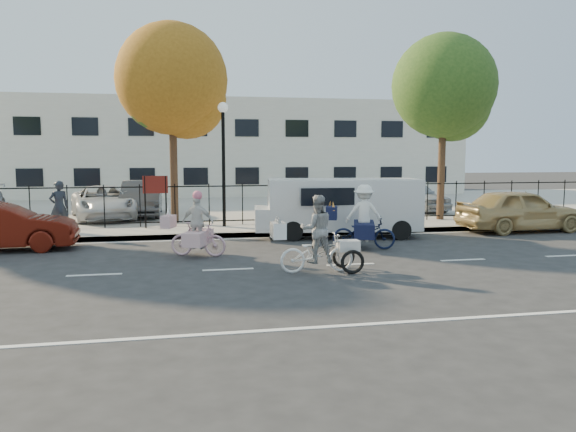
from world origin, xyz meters
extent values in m
plane|color=#333334|center=(0.00, 0.00, 0.00)|extent=(120.00, 120.00, 0.00)
cube|color=#A8A399|center=(0.00, 5.05, 0.07)|extent=(60.00, 0.10, 0.15)
cube|color=#A8A399|center=(0.00, 6.10, 0.07)|extent=(60.00, 2.20, 0.15)
cube|color=#A8A399|center=(0.00, 15.00, 0.07)|extent=(60.00, 15.60, 0.15)
cube|color=silver|center=(0.00, 25.00, 3.00)|extent=(34.00, 10.00, 6.00)
cylinder|color=black|center=(0.50, 6.80, 2.15)|extent=(0.12, 0.12, 4.00)
sphere|color=white|center=(0.50, 6.80, 4.30)|extent=(0.36, 0.36, 0.36)
cylinder|color=black|center=(-2.20, 6.80, 1.05)|extent=(0.06, 0.06, 1.80)
cylinder|color=black|center=(-1.50, 6.80, 1.05)|extent=(0.06, 0.06, 1.80)
cube|color=#59140F|center=(-1.85, 6.80, 1.65)|extent=(0.85, 0.04, 0.60)
imported|color=white|center=(1.97, -0.68, 0.45)|extent=(1.71, 0.63, 0.89)
imported|color=silver|center=(1.97, -0.68, 1.00)|extent=(0.77, 0.61, 1.56)
cube|color=white|center=(1.08, -0.66, 0.99)|extent=(0.31, 0.55, 0.36)
cone|color=white|center=(1.08, -0.54, 1.23)|extent=(0.14, 0.14, 0.18)
cone|color=white|center=(1.08, -0.78, 1.23)|extent=(0.14, 0.14, 0.18)
torus|color=black|center=(2.71, -1.05, 0.28)|extent=(0.56, 0.09, 0.56)
torus|color=black|center=(2.71, -0.35, 0.28)|extent=(0.56, 0.09, 0.56)
cube|color=white|center=(2.71, -0.70, 0.60)|extent=(0.50, 0.36, 0.25)
imported|color=#D9A5B4|center=(-0.61, 1.89, 0.45)|extent=(1.57, 0.94, 0.91)
imported|color=silver|center=(-0.61, 1.89, 0.92)|extent=(0.91, 0.63, 1.43)
cube|color=#D8A5A8|center=(-1.38, 2.18, 0.91)|extent=(0.43, 0.56, 0.33)
cone|color=white|center=(-1.38, 2.18, 1.20)|extent=(0.11, 0.11, 0.29)
cube|color=#D8A5A8|center=(-0.61, 1.89, 0.50)|extent=(0.89, 1.28, 0.36)
sphere|color=#E16A84|center=(-0.61, 1.89, 1.62)|extent=(0.25, 0.25, 0.25)
imported|color=#0F1734|center=(4.07, 2.12, 0.46)|extent=(1.86, 1.13, 0.92)
imported|color=white|center=(4.07, 2.12, 1.03)|extent=(1.18, 0.89, 1.62)
cube|color=black|center=(3.19, 2.40, 1.03)|extent=(0.47, 0.63, 0.37)
cone|color=orange|center=(3.19, 2.59, 1.23)|extent=(0.12, 0.24, 0.33)
cone|color=orange|center=(3.19, 2.22, 1.23)|extent=(0.12, 0.24, 0.33)
cube|color=black|center=(4.07, 2.12, 0.56)|extent=(0.95, 1.44, 0.41)
cube|color=silver|center=(4.18, 4.50, 1.08)|extent=(5.05, 2.42, 1.62)
cube|color=silver|center=(1.53, 4.50, 0.63)|extent=(0.68, 1.80, 0.72)
cylinder|color=black|center=(2.47, 3.71, 0.31)|extent=(0.65, 0.31, 0.63)
cylinder|color=black|center=(2.47, 5.29, 0.31)|extent=(0.65, 0.31, 0.63)
cylinder|color=black|center=(5.89, 3.71, 0.31)|extent=(0.65, 0.31, 0.63)
cylinder|color=black|center=(5.89, 5.29, 0.31)|extent=(0.65, 0.31, 0.63)
imported|color=tan|center=(10.60, 4.50, 0.75)|extent=(4.50, 2.02, 1.50)
imported|color=black|center=(-4.91, 6.36, 0.99)|extent=(0.73, 0.64, 1.69)
imported|color=silver|center=(-3.98, 10.02, 0.80)|extent=(3.13, 5.04, 1.30)
imported|color=#44474B|center=(-2.55, 10.87, 0.87)|extent=(1.54, 4.40, 1.45)
imported|color=#A4A7AC|center=(9.33, 10.55, 0.80)|extent=(2.42, 4.10, 1.31)
cylinder|color=#442D1D|center=(-1.22, 8.20, 2.36)|extent=(0.28, 0.28, 4.73)
sphere|color=#9F6219|center=(-1.22, 8.20, 5.40)|extent=(4.05, 4.05, 4.05)
sphere|color=#9F6219|center=(-0.72, 8.40, 4.73)|extent=(2.97, 2.97, 2.97)
cylinder|color=#442D1D|center=(9.00, 7.30, 2.31)|extent=(0.28, 0.28, 4.63)
sphere|color=#385B1E|center=(9.00, 7.30, 5.29)|extent=(3.97, 3.97, 3.97)
sphere|color=#385B1E|center=(9.50, 7.50, 4.63)|extent=(2.91, 2.91, 2.91)
camera|label=1|loc=(-1.17, -12.97, 2.71)|focal=35.00mm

